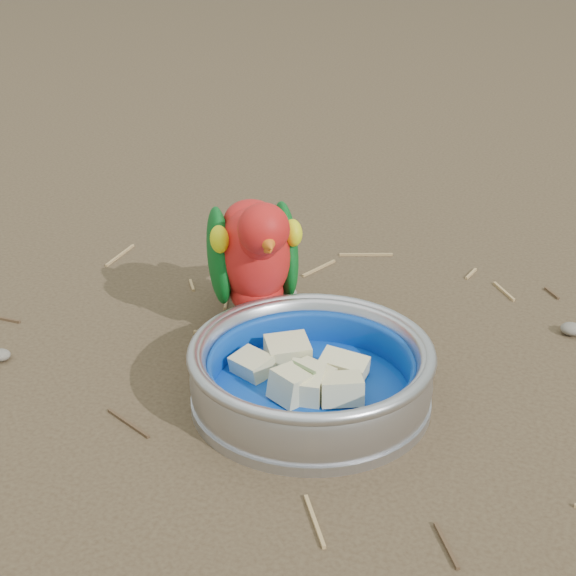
% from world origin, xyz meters
% --- Properties ---
extents(ground, '(60.00, 60.00, 0.00)m').
position_xyz_m(ground, '(0.00, 0.00, 0.00)').
color(ground, '#493927').
extents(food_bowl, '(0.23, 0.23, 0.02)m').
position_xyz_m(food_bowl, '(0.00, 0.07, 0.01)').
color(food_bowl, '#B2B2BA').
rests_on(food_bowl, ground).
extents(bowl_wall, '(0.23, 0.23, 0.04)m').
position_xyz_m(bowl_wall, '(0.00, 0.07, 0.04)').
color(bowl_wall, '#B2B2BA').
rests_on(bowl_wall, food_bowl).
extents(fruit_wedges, '(0.14, 0.14, 0.03)m').
position_xyz_m(fruit_wedges, '(0.00, 0.07, 0.03)').
color(fruit_wedges, beige).
rests_on(fruit_wedges, food_bowl).
extents(lory_parrot, '(0.19, 0.22, 0.16)m').
position_xyz_m(lory_parrot, '(-0.10, 0.18, 0.08)').
color(lory_parrot, red).
rests_on(lory_parrot, ground).
extents(ground_debris, '(0.90, 0.80, 0.01)m').
position_xyz_m(ground_debris, '(0.03, 0.05, 0.00)').
color(ground_debris, '#A88552').
rests_on(ground_debris, ground).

